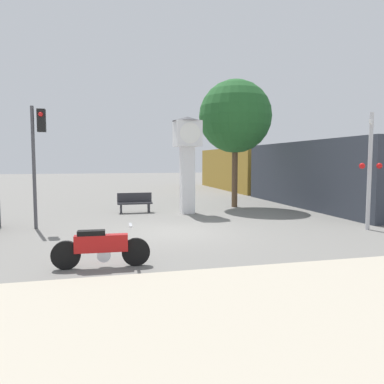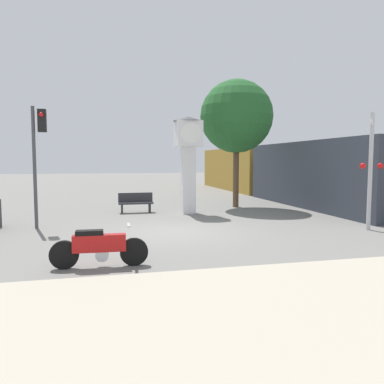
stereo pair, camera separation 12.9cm
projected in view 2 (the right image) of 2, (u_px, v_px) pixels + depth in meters
name	position (u px, v px, depth m)	size (l,w,h in m)	color
ground_plane	(175.00, 232.00, 12.77)	(120.00, 120.00, 0.00)	slate
sidewalk_strip	(279.00, 331.00, 5.22)	(36.00, 6.00, 0.10)	#B2A893
motorcycle	(99.00, 247.00, 8.50)	(2.20, 0.48, 0.97)	black
clock_tower	(188.00, 149.00, 17.08)	(1.37, 1.37, 4.41)	white
freight_train	(270.00, 171.00, 25.65)	(2.80, 24.08, 3.40)	#333842
traffic_light	(38.00, 145.00, 13.24)	(0.50, 0.35, 4.34)	#47474C
railroad_crossing_signal	(371.00, 167.00, 12.94)	(0.90, 0.82, 4.08)	#B7B7BC
street_tree	(236.00, 117.00, 19.21)	(3.74, 3.74, 6.56)	brown
bench	(136.00, 202.00, 17.45)	(1.60, 0.44, 0.92)	#2D2D33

